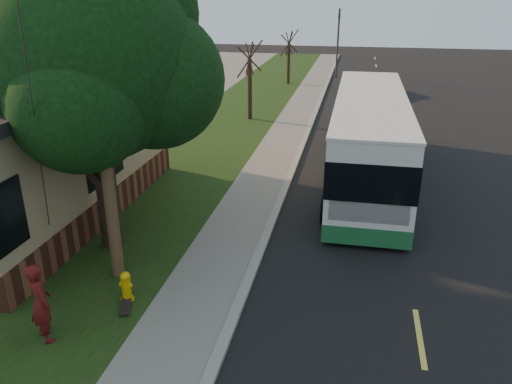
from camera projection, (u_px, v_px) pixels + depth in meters
ground at (235, 315)px, 11.25m from camera, size 120.00×120.00×0.00m
road at (394, 177)px, 19.60m from camera, size 8.00×80.00×0.01m
curb at (293, 169)px, 20.31m from camera, size 0.25×80.00×0.12m
sidewalk at (269, 168)px, 20.50m from camera, size 2.00×80.00×0.08m
grass_verge at (188, 162)px, 21.15m from camera, size 5.00×80.00×0.07m
fire_hydrant at (126, 286)px, 11.56m from camera, size 0.32×0.32×0.74m
utility_pole at (97, 96)px, 11.02m from camera, size 2.86×3.21×9.07m
leafy_tree at (95, 61)px, 12.48m from camera, size 6.30×6.00×7.80m
bare_tree_near at (250, 82)px, 27.44m from camera, size 1.38×1.21×4.31m
bare_tree_far at (289, 58)px, 38.31m from camera, size 1.38×1.21×4.03m
traffic_signal at (338, 39)px, 40.88m from camera, size 0.18×0.22×5.50m
transit_bus at (368, 136)px, 18.73m from camera, size 2.75×11.93×3.23m
skateboarder at (41, 302)px, 10.07m from camera, size 0.76×0.72×1.75m
skateboard_main at (126, 304)px, 11.43m from camera, size 0.52×0.92×0.08m
dumpster at (69, 171)px, 18.38m from camera, size 1.35×1.07×1.18m
distant_car at (378, 84)px, 34.90m from camera, size 1.83×4.39×1.49m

